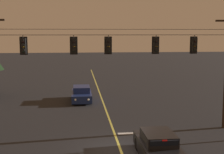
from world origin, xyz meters
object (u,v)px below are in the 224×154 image
traffic_light_rightmost (194,45)px  car_waiting_near_lane (158,146)px  traffic_light_right_inner (156,45)px  traffic_light_left_inner (74,46)px  traffic_light_leftmost (23,46)px  car_oncoming_lead (82,94)px  traffic_light_centre (108,45)px

traffic_light_rightmost → car_waiting_near_lane: 7.73m
traffic_light_right_inner → traffic_light_rightmost: 2.51m
traffic_light_left_inner → traffic_light_rightmost: (7.72, 0.00, 0.00)m
traffic_light_leftmost → car_waiting_near_lane: bearing=-33.6°
traffic_light_right_inner → traffic_light_rightmost: bearing=0.0°
traffic_light_rightmost → car_waiting_near_lane: size_ratio=0.28×
traffic_light_leftmost → car_waiting_near_lane: (7.28, -4.84, -4.90)m
traffic_light_left_inner → traffic_light_right_inner: same height
traffic_light_left_inner → car_waiting_near_lane: traffic_light_left_inner is taller
traffic_light_leftmost → car_oncoming_lead: traffic_light_leftmost is taller
traffic_light_left_inner → car_oncoming_lead: traffic_light_left_inner is taller
car_waiting_near_lane → car_oncoming_lead: (-3.68, 14.59, -0.00)m
traffic_light_leftmost → traffic_light_right_inner: 8.27m
traffic_light_right_inner → traffic_light_centre: bearing=180.0°
traffic_light_centre → car_oncoming_lead: 11.02m
traffic_light_leftmost → traffic_light_left_inner: (3.06, 0.00, 0.00)m
traffic_light_centre → traffic_light_right_inner: same height
traffic_light_centre → car_oncoming_lead: size_ratio=0.28×
traffic_light_left_inner → traffic_light_right_inner: size_ratio=1.00×
traffic_light_left_inner → car_oncoming_lead: bearing=86.8°
traffic_light_rightmost → car_waiting_near_lane: bearing=-125.8°
traffic_light_left_inner → traffic_light_centre: bearing=0.0°
traffic_light_leftmost → traffic_light_rightmost: 10.78m
traffic_light_rightmost → car_oncoming_lead: size_ratio=0.28×
traffic_light_centre → car_waiting_near_lane: (2.07, -4.84, -4.90)m
traffic_light_rightmost → traffic_light_centre: bearing=180.0°
traffic_light_rightmost → traffic_light_leftmost: bearing=180.0°
traffic_light_right_inner → car_oncoming_lead: bearing=115.6°
traffic_light_centre → traffic_light_right_inner: bearing=0.0°
traffic_light_centre → traffic_light_right_inner: size_ratio=1.00×
traffic_light_leftmost → traffic_light_rightmost: size_ratio=1.00×
traffic_light_left_inner → car_oncoming_lead: 10.92m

